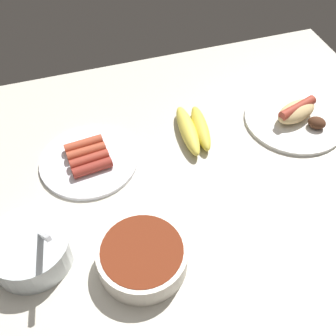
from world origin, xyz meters
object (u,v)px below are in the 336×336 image
plate_hotdog_assembled (296,117)px  banana_bunch (193,129)px  bowl_chili (142,256)px  plate_sausages (89,159)px  bowl_coleslaw (30,248)px

plate_hotdog_assembled → banana_bunch: plate_hotdog_assembled is taller
bowl_chili → banana_bunch: 37.18cm
plate_sausages → banana_bunch: bearing=2.5°
plate_sausages → bowl_coleslaw: bowl_coleslaw is taller
plate_hotdog_assembled → plate_sausages: bearing=177.6°
bowl_chili → plate_hotdog_assembled: plate_hotdog_assembled is taller
bowl_chili → plate_sausages: (-5.07, 29.26, -1.93)cm
banana_bunch → plate_sausages: banana_bunch is taller
banana_bunch → plate_sausages: (-26.45, -1.15, -0.92)cm
plate_hotdog_assembled → plate_sausages: (-53.03, 2.20, -0.62)cm
plate_hotdog_assembled → bowl_coleslaw: bearing=-164.3°
bowl_chili → banana_bunch: size_ratio=0.98×
plate_hotdog_assembled → banana_bunch: 26.79cm
banana_bunch → bowl_coleslaw: bearing=-151.4°
banana_bunch → bowl_coleslaw: (-41.28, -22.46, 1.56)cm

